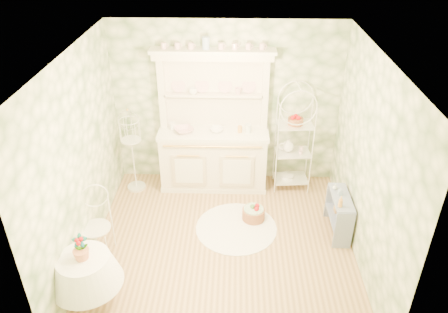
{
  "coord_description": "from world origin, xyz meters",
  "views": [
    {
      "loc": [
        0.15,
        -4.63,
        4.17
      ],
      "look_at": [
        0.0,
        0.5,
        1.15
      ],
      "focal_mm": 35.0,
      "sensor_mm": 36.0,
      "label": 1
    }
  ],
  "objects_px": {
    "kitchen_dresser": "(213,124)",
    "bakers_rack": "(294,141)",
    "cafe_chair": "(95,226)",
    "birdcage_stand": "(132,148)",
    "side_shelf": "(339,215)",
    "round_table": "(87,280)",
    "floor_basket": "(253,213)"
  },
  "relations": [
    {
      "from": "side_shelf",
      "to": "round_table",
      "type": "bearing_deg",
      "value": -152.82
    },
    {
      "from": "floor_basket",
      "to": "kitchen_dresser",
      "type": "bearing_deg",
      "value": 124.81
    },
    {
      "from": "side_shelf",
      "to": "round_table",
      "type": "distance_m",
      "value": 3.48
    },
    {
      "from": "birdcage_stand",
      "to": "floor_basket",
      "type": "bearing_deg",
      "value": -21.93
    },
    {
      "from": "side_shelf",
      "to": "bakers_rack",
      "type": "bearing_deg",
      "value": 119.14
    },
    {
      "from": "kitchen_dresser",
      "to": "side_shelf",
      "type": "height_order",
      "value": "kitchen_dresser"
    },
    {
      "from": "round_table",
      "to": "kitchen_dresser",
      "type": "bearing_deg",
      "value": 62.43
    },
    {
      "from": "bakers_rack",
      "to": "cafe_chair",
      "type": "xyz_separation_m",
      "value": [
        -2.75,
        -1.73,
        -0.38
      ]
    },
    {
      "from": "kitchen_dresser",
      "to": "birdcage_stand",
      "type": "bearing_deg",
      "value": -173.73
    },
    {
      "from": "cafe_chair",
      "to": "birdcage_stand",
      "type": "distance_m",
      "value": 1.63
    },
    {
      "from": "cafe_chair",
      "to": "floor_basket",
      "type": "relative_size",
      "value": 2.78
    },
    {
      "from": "kitchen_dresser",
      "to": "round_table",
      "type": "relative_size",
      "value": 3.09
    },
    {
      "from": "bakers_rack",
      "to": "cafe_chair",
      "type": "relative_size",
      "value": 1.79
    },
    {
      "from": "birdcage_stand",
      "to": "side_shelf",
      "type": "bearing_deg",
      "value": -18.11
    },
    {
      "from": "bakers_rack",
      "to": "round_table",
      "type": "relative_size",
      "value": 2.33
    },
    {
      "from": "round_table",
      "to": "birdcage_stand",
      "type": "distance_m",
      "value": 2.46
    },
    {
      "from": "side_shelf",
      "to": "kitchen_dresser",
      "type": "bearing_deg",
      "value": 151.03
    },
    {
      "from": "bakers_rack",
      "to": "round_table",
      "type": "bearing_deg",
      "value": -140.63
    },
    {
      "from": "round_table",
      "to": "cafe_chair",
      "type": "height_order",
      "value": "cafe_chair"
    },
    {
      "from": "bakers_rack",
      "to": "birdcage_stand",
      "type": "relative_size",
      "value": 1.13
    },
    {
      "from": "bakers_rack",
      "to": "floor_basket",
      "type": "distance_m",
      "value": 1.35
    },
    {
      "from": "kitchen_dresser",
      "to": "bakers_rack",
      "type": "height_order",
      "value": "kitchen_dresser"
    },
    {
      "from": "birdcage_stand",
      "to": "bakers_rack",
      "type": "bearing_deg",
      "value": 3.02
    },
    {
      "from": "cafe_chair",
      "to": "birdcage_stand",
      "type": "height_order",
      "value": "birdcage_stand"
    },
    {
      "from": "birdcage_stand",
      "to": "floor_basket",
      "type": "height_order",
      "value": "birdcage_stand"
    },
    {
      "from": "bakers_rack",
      "to": "birdcage_stand",
      "type": "height_order",
      "value": "bakers_rack"
    },
    {
      "from": "round_table",
      "to": "side_shelf",
      "type": "bearing_deg",
      "value": 23.77
    },
    {
      "from": "cafe_chair",
      "to": "floor_basket",
      "type": "xyz_separation_m",
      "value": [
        2.11,
        0.82,
        -0.37
      ]
    },
    {
      "from": "round_table",
      "to": "bakers_rack",
      "type": "bearing_deg",
      "value": 44.33
    },
    {
      "from": "kitchen_dresser",
      "to": "bakers_rack",
      "type": "distance_m",
      "value": 1.31
    },
    {
      "from": "floor_basket",
      "to": "side_shelf",
      "type": "bearing_deg",
      "value": -11.57
    },
    {
      "from": "kitchen_dresser",
      "to": "side_shelf",
      "type": "bearing_deg",
      "value": -32.39
    }
  ]
}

